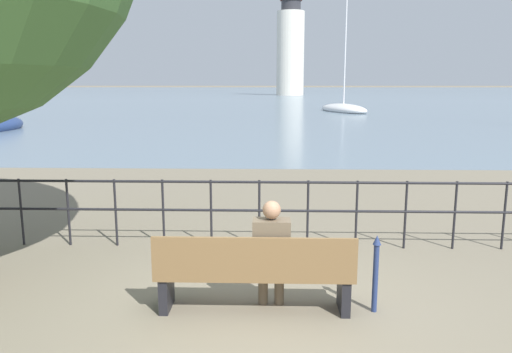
{
  "coord_description": "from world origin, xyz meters",
  "views": [
    {
      "loc": [
        0.17,
        -5.21,
        2.49
      ],
      "look_at": [
        0.0,
        0.5,
        1.42
      ],
      "focal_mm": 35.0,
      "sensor_mm": 36.0,
      "label": 1
    }
  ],
  "objects_px": {
    "park_bench": "(254,274)",
    "seated_person_left": "(271,251)",
    "sailboat_0": "(343,109)",
    "closed_umbrella": "(376,269)",
    "harbor_lighthouse": "(290,48)"
  },
  "relations": [
    {
      "from": "park_bench",
      "to": "sailboat_0",
      "type": "bearing_deg",
      "value": 80.57
    },
    {
      "from": "closed_umbrella",
      "to": "sailboat_0",
      "type": "height_order",
      "value": "sailboat_0"
    },
    {
      "from": "seated_person_left",
      "to": "closed_umbrella",
      "type": "xyz_separation_m",
      "value": [
        1.14,
        -0.02,
        -0.2
      ]
    },
    {
      "from": "seated_person_left",
      "to": "sailboat_0",
      "type": "relative_size",
      "value": 0.1
    },
    {
      "from": "park_bench",
      "to": "seated_person_left",
      "type": "bearing_deg",
      "value": 23.56
    },
    {
      "from": "park_bench",
      "to": "sailboat_0",
      "type": "distance_m",
      "value": 40.08
    },
    {
      "from": "closed_umbrella",
      "to": "harbor_lighthouse",
      "type": "distance_m",
      "value": 101.27
    },
    {
      "from": "park_bench",
      "to": "harbor_lighthouse",
      "type": "distance_m",
      "value": 101.37
    },
    {
      "from": "seated_person_left",
      "to": "harbor_lighthouse",
      "type": "bearing_deg",
      "value": 87.79
    },
    {
      "from": "seated_person_left",
      "to": "closed_umbrella",
      "type": "height_order",
      "value": "seated_person_left"
    },
    {
      "from": "harbor_lighthouse",
      "to": "seated_person_left",
      "type": "bearing_deg",
      "value": -92.21
    },
    {
      "from": "park_bench",
      "to": "harbor_lighthouse",
      "type": "xyz_separation_m",
      "value": [
        4.07,
        100.88,
        9.14
      ]
    },
    {
      "from": "seated_person_left",
      "to": "closed_umbrella",
      "type": "distance_m",
      "value": 1.16
    },
    {
      "from": "seated_person_left",
      "to": "closed_umbrella",
      "type": "bearing_deg",
      "value": -1.25
    },
    {
      "from": "closed_umbrella",
      "to": "sailboat_0",
      "type": "bearing_deg",
      "value": 82.44
    }
  ]
}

